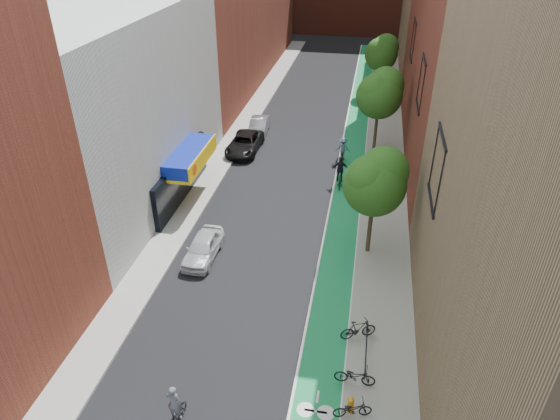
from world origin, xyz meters
The scene contains 20 objects.
ground centered at (0.00, 0.00, 0.00)m, with size 160.00×160.00×0.00m, color black.
bike_lane centered at (4.00, 26.00, 0.01)m, with size 2.00×68.00×0.01m, color #168053.
sidewalk_left centered at (-6.00, 26.00, 0.07)m, with size 2.00×68.00×0.15m, color gray.
sidewalk_right centered at (6.50, 26.00, 0.07)m, with size 3.00×68.00×0.15m, color gray.
building_left_white centered at (-11.00, 14.00, 6.00)m, with size 8.00×20.00×12.00m, color silver.
building_right_mid_red centered at (12.00, 26.00, 11.00)m, with size 8.00×28.00×22.00m, color maroon.
tree_near centered at (5.65, 10.02, 4.66)m, with size 3.40×3.36×6.42m.
tree_mid centered at (5.65, 24.02, 4.89)m, with size 3.55×3.53×6.74m.
tree_far centered at (5.65, 38.02, 4.50)m, with size 3.30×3.25×6.21m.
parked_car_white centered at (-3.44, 7.85, 0.66)m, with size 1.57×3.90×1.33m, color silver.
parked_car_black centered at (-4.60, 22.04, 0.69)m, with size 2.30×4.99×1.39m, color black.
parked_car_silver centered at (-4.27, 25.83, 0.68)m, with size 1.43×4.11×1.35m, color gray.
cyclist_lead centered at (-1.15, -2.52, 0.69)m, with size 0.76×1.69×2.03m.
cyclist_lane_near centered at (4.70, 16.84, 0.89)m, with size 0.97×1.78×2.10m.
cyclist_lane_mid centered at (3.37, 17.64, 0.90)m, with size 1.13×1.65×2.23m.
cyclist_lane_far centered at (3.26, 21.46, 0.91)m, with size 1.11×1.66×2.03m.
parked_bike_near centered at (5.40, 0.53, 0.59)m, with size 0.59×1.69×0.89m, color black.
parked_bike_mid centered at (5.40, 3.11, 0.66)m, with size 0.48×1.69×1.02m, color black.
parked_bike_far centered at (5.40, -1.04, 0.55)m, with size 0.53×1.53×0.80m, color black.
fire_hydrant centered at (5.32, -0.82, 0.56)m, with size 0.27×0.27×0.76m.
Camera 1 is at (4.93, -13.58, 16.96)m, focal length 32.00 mm.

